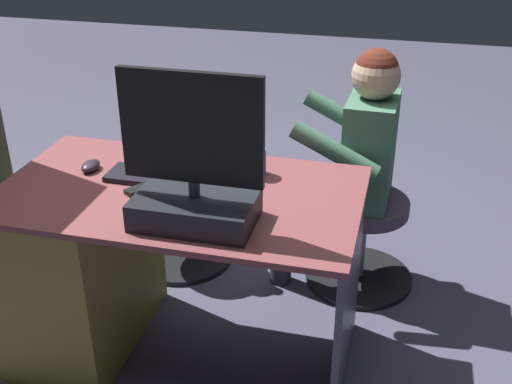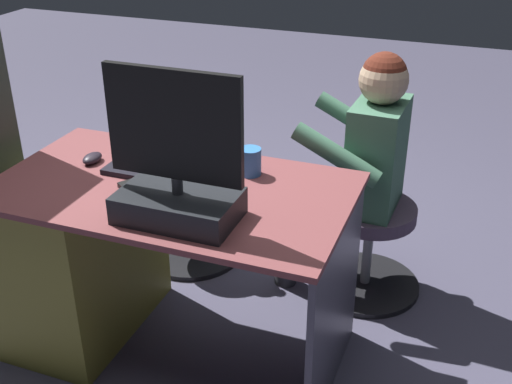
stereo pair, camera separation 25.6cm
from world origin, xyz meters
name	(u,v)px [view 2 (the right image)]	position (x,y,z in m)	size (l,w,h in m)	color
ground_plane	(215,299)	(0.00, 0.00, 0.00)	(10.00, 10.00, 0.00)	#47445A
desk	(101,250)	(0.33, 0.33, 0.38)	(1.28, 0.73, 0.72)	brown
monitor	(177,179)	(-0.13, 0.52, 0.86)	(0.45, 0.24, 0.49)	black
keyboard	(160,173)	(0.08, 0.27, 0.73)	(0.42, 0.14, 0.02)	black
computer_mouse	(92,158)	(0.37, 0.25, 0.74)	(0.06, 0.10, 0.04)	#272029
cup	(250,162)	(-0.23, 0.14, 0.78)	(0.08, 0.08, 0.10)	#3372BF
tv_remote	(139,181)	(0.12, 0.35, 0.73)	(0.04, 0.15, 0.02)	black
office_chair_teddy	(190,213)	(0.26, -0.31, 0.23)	(0.49, 0.49, 0.42)	black
teddy_bear	(188,149)	(0.26, -0.32, 0.57)	(0.23, 0.23, 0.33)	#9C7845
visitor_chair	(368,242)	(-0.61, -0.34, 0.24)	(0.49, 0.49, 0.42)	black
person	(358,156)	(-0.53, -0.33, 0.65)	(0.51, 0.49, 1.10)	#416E54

